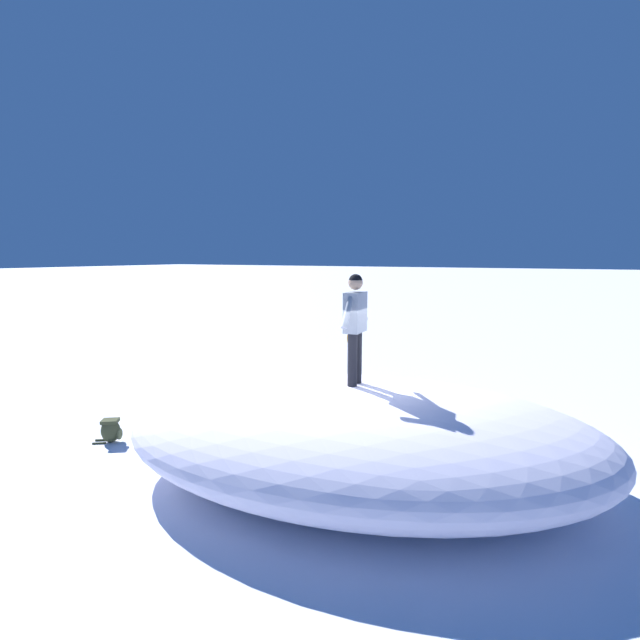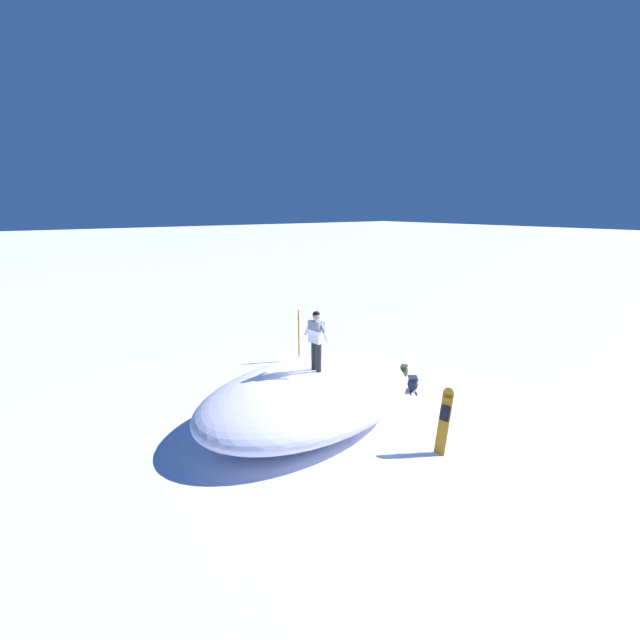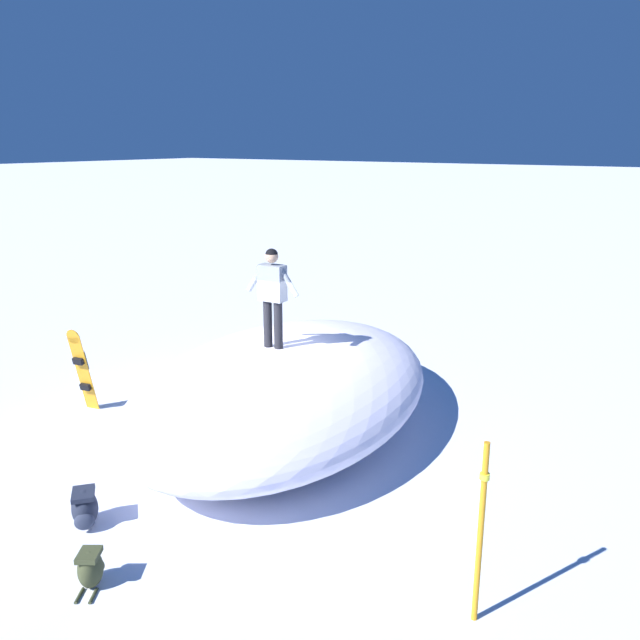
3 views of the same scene
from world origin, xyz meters
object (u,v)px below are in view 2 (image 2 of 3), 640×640
(backpack_near, at_px, (404,371))
(backpack_far, at_px, (413,383))
(trail_marker_pole, at_px, (299,334))
(snowboard_primary_upright, at_px, (444,420))
(snowboarder_standing, at_px, (316,336))

(backpack_near, bearing_deg, backpack_far, 145.89)
(backpack_far, bearing_deg, trail_marker_pole, 13.72)
(snowboard_primary_upright, distance_m, trail_marker_pole, 7.64)
(backpack_near, relative_size, backpack_far, 0.81)
(snowboarder_standing, xyz_separation_m, backpack_near, (0.83, -4.27, -2.12))
(snowboarder_standing, height_order, trail_marker_pole, snowboarder_standing)
(snowboarder_standing, xyz_separation_m, trail_marker_pole, (4.42, -2.47, -1.33))
(snowboarder_standing, bearing_deg, backpack_far, -92.78)
(backpack_far, relative_size, trail_marker_pole, 0.33)
(backpack_near, bearing_deg, trail_marker_pole, 26.62)
(snowboard_primary_upright, distance_m, backpack_near, 4.95)
(trail_marker_pole, bearing_deg, snowboard_primary_upright, 171.66)
(snowboarder_standing, distance_m, trail_marker_pole, 5.23)
(backpack_far, xyz_separation_m, trail_marker_pole, (4.59, 1.12, 0.77))
(snowboarder_standing, bearing_deg, snowboard_primary_upright, -156.54)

